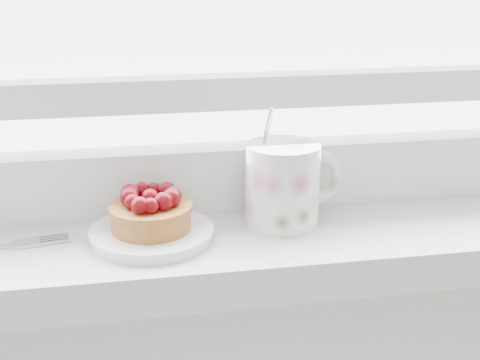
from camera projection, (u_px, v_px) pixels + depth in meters
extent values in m
cube|color=silver|center=(194.00, 248.00, 0.70)|extent=(1.60, 0.20, 0.04)
cube|color=white|center=(185.00, 177.00, 0.74)|extent=(1.30, 0.05, 0.07)
cube|color=white|center=(183.00, 93.00, 0.71)|extent=(1.30, 0.04, 0.04)
cylinder|color=white|center=(152.00, 234.00, 0.67)|extent=(0.12, 0.12, 0.01)
cylinder|color=brown|center=(151.00, 217.00, 0.66)|extent=(0.08, 0.08, 0.03)
cylinder|color=brown|center=(150.00, 207.00, 0.66)|extent=(0.08, 0.08, 0.01)
sphere|color=#420308|center=(150.00, 197.00, 0.65)|extent=(0.02, 0.02, 0.02)
sphere|color=#420308|center=(173.00, 195.00, 0.66)|extent=(0.02, 0.02, 0.02)
sphere|color=#420308|center=(166.00, 191.00, 0.67)|extent=(0.02, 0.02, 0.02)
sphere|color=#420308|center=(154.00, 190.00, 0.67)|extent=(0.02, 0.02, 0.02)
sphere|color=#420308|center=(142.00, 190.00, 0.67)|extent=(0.02, 0.02, 0.02)
sphere|color=#420308|center=(130.00, 193.00, 0.66)|extent=(0.02, 0.02, 0.02)
sphere|color=#420308|center=(129.00, 197.00, 0.65)|extent=(0.02, 0.02, 0.02)
sphere|color=#420308|center=(132.00, 202.00, 0.64)|extent=(0.02, 0.02, 0.02)
sphere|color=#420308|center=(140.00, 206.00, 0.63)|extent=(0.02, 0.02, 0.02)
sphere|color=#420308|center=(151.00, 206.00, 0.63)|extent=(0.02, 0.02, 0.02)
sphere|color=#420308|center=(163.00, 202.00, 0.64)|extent=(0.02, 0.02, 0.02)
sphere|color=#420308|center=(171.00, 198.00, 0.65)|extent=(0.02, 0.02, 0.02)
cylinder|color=silver|center=(282.00, 185.00, 0.69)|extent=(0.09, 0.09, 0.09)
cylinder|color=black|center=(283.00, 148.00, 0.68)|extent=(0.07, 0.07, 0.01)
torus|color=silver|center=(318.00, 178.00, 0.71)|extent=(0.06, 0.03, 0.06)
cylinder|color=silver|center=(266.00, 131.00, 0.68)|extent=(0.01, 0.02, 0.05)
cube|color=silver|center=(4.00, 246.00, 0.65)|extent=(0.02, 0.01, 0.00)
cube|color=silver|center=(26.00, 243.00, 0.66)|extent=(0.03, 0.03, 0.00)
cube|color=silver|center=(54.00, 242.00, 0.66)|extent=(0.03, 0.01, 0.00)
cube|color=silver|center=(54.00, 240.00, 0.66)|extent=(0.03, 0.01, 0.00)
cube|color=silver|center=(53.00, 238.00, 0.67)|extent=(0.03, 0.01, 0.00)
cube|color=silver|center=(53.00, 236.00, 0.67)|extent=(0.03, 0.01, 0.00)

